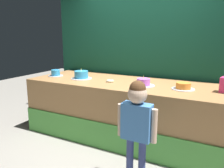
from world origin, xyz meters
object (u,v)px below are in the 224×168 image
Objects in this scene: donut at (110,81)px; cake_far_right at (183,86)px; child_figure at (137,118)px; cake_center_right at (143,83)px; cake_far_left at (56,73)px; cake_center_left at (81,75)px.

donut is 0.39× the size of cake_far_right.
child_figure is 1.01m from cake_far_right.
cake_center_right is 0.56m from cake_far_right.
cake_center_left reaches higher than cake_far_left.
cake_center_right is at bearing -175.21° from cake_far_right.
cake_center_right is 1.08× the size of cake_far_right.
cake_far_left is (-1.11, -0.00, 0.03)m from donut.
cake_far_left is at bearing 179.55° from cake_center_right.
cake_far_left reaches higher than cake_far_right.
cake_center_right is at bearing 106.23° from child_figure.
cake_far_left is 0.76× the size of cake_center_left.
cake_far_right is at bearing 1.69° from donut.
cake_center_right is (1.11, -0.02, -0.02)m from cake_center_left.
donut is at bearing 178.58° from cake_center_right.
cake_far_right is (2.23, 0.03, -0.01)m from cake_far_left.
cake_center_left is 1.04× the size of cake_center_right.
child_figure reaches higher than cake_far_right.
donut is 0.35× the size of cake_center_left.
cake_far_left is 1.67m from cake_center_right.
cake_center_left is 1.67m from cake_far_right.
cake_far_left is at bearing -179.96° from donut.
cake_center_left is (-1.38, 0.92, 0.21)m from child_figure.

